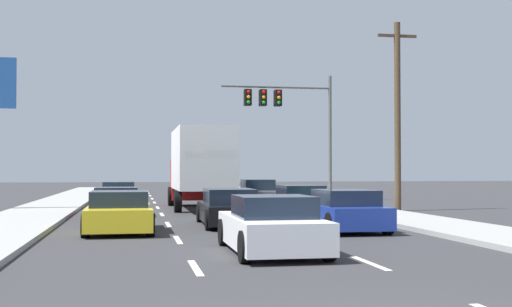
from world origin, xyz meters
The scene contains 15 objects.
ground_plane centered at (0.00, 25.00, 0.00)m, with size 140.00×140.00×0.00m, color #333335.
sidewalk_right centered at (6.68, 20.00, 0.07)m, with size 2.86×80.00×0.14m, color #9E9E99.
sidewalk_left centered at (-6.68, 20.00, 0.07)m, with size 2.86×80.00×0.14m, color #9E9E99.
lane_markings centered at (0.00, 23.66, 0.00)m, with size 3.54×57.00×0.01m.
car_tan centered at (-3.58, 27.43, 0.55)m, with size 1.85×4.04×1.23m.
car_maroon centered at (-3.48, 20.66, 0.53)m, with size 1.97×4.37×1.14m.
car_yellow centered at (-3.25, 13.68, 0.56)m, with size 1.96×4.22×1.20m.
box_truck centered at (0.18, 24.39, 2.08)m, with size 2.62×8.31×3.66m.
car_black centered at (0.21, 15.24, 0.56)m, with size 1.87×4.39×1.21m.
car_white centered at (0.14, 8.07, 0.57)m, with size 1.90×4.20×1.26m.
car_gray centered at (3.40, 27.24, 0.60)m, with size 1.88×4.24×1.33m.
car_green centered at (3.50, 18.93, 0.56)m, with size 1.86×4.38×1.23m.
car_blue centered at (3.37, 12.94, 0.57)m, with size 1.88×4.10×1.23m.
traffic_signal_mast centered at (5.75, 31.84, 5.51)m, with size 6.64×0.69×7.44m.
utility_pole_mid centered at (8.69, 21.59, 4.34)m, with size 1.80×0.28×8.40m.
Camera 1 is at (-2.83, -6.16, 1.82)m, focal length 46.52 mm.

